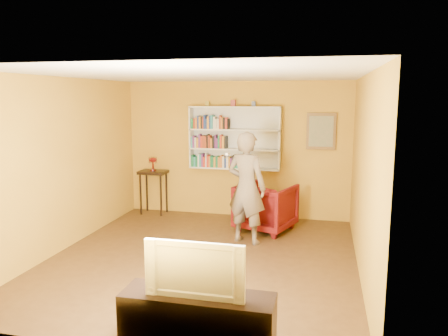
{
  "coord_description": "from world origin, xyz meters",
  "views": [
    {
      "loc": [
        1.73,
        -6.01,
        2.39
      ],
      "look_at": [
        0.16,
        0.75,
        1.26
      ],
      "focal_mm": 35.0,
      "sensor_mm": 36.0,
      "label": 1
    }
  ],
  "objects_px": {
    "bookshelf": "(235,138)",
    "tv_cabinet": "(198,320)",
    "ruby_lustre": "(153,161)",
    "television": "(197,267)",
    "person": "(247,188)",
    "console_table": "(153,178)",
    "armchair": "(266,207)"
  },
  "relations": [
    {
      "from": "console_table",
      "to": "armchair",
      "type": "xyz_separation_m",
      "value": [
        2.42,
        -0.63,
        -0.31
      ]
    },
    {
      "from": "console_table",
      "to": "person",
      "type": "bearing_deg",
      "value": -32.04
    },
    {
      "from": "person",
      "to": "tv_cabinet",
      "type": "distance_m",
      "value": 3.2
    },
    {
      "from": "console_table",
      "to": "television",
      "type": "relative_size",
      "value": 0.94
    },
    {
      "from": "console_table",
      "to": "armchair",
      "type": "relative_size",
      "value": 0.95
    },
    {
      "from": "ruby_lustre",
      "to": "tv_cabinet",
      "type": "relative_size",
      "value": 0.18
    },
    {
      "from": "person",
      "to": "bookshelf",
      "type": "bearing_deg",
      "value": -54.54
    },
    {
      "from": "tv_cabinet",
      "to": "armchair",
      "type": "bearing_deg",
      "value": 87.98
    },
    {
      "from": "console_table",
      "to": "ruby_lustre",
      "type": "xyz_separation_m",
      "value": [
        -0.0,
        0.0,
        0.35
      ]
    },
    {
      "from": "console_table",
      "to": "ruby_lustre",
      "type": "relative_size",
      "value": 3.27
    },
    {
      "from": "ruby_lustre",
      "to": "armchair",
      "type": "relative_size",
      "value": 0.29
    },
    {
      "from": "person",
      "to": "console_table",
      "type": "bearing_deg",
      "value": -14.82
    },
    {
      "from": "console_table",
      "to": "person",
      "type": "distance_m",
      "value": 2.59
    },
    {
      "from": "bookshelf",
      "to": "console_table",
      "type": "xyz_separation_m",
      "value": [
        -1.69,
        -0.16,
        -0.85
      ]
    },
    {
      "from": "bookshelf",
      "to": "television",
      "type": "height_order",
      "value": "bookshelf"
    },
    {
      "from": "person",
      "to": "tv_cabinet",
      "type": "bearing_deg",
      "value": 108.85
    },
    {
      "from": "bookshelf",
      "to": "person",
      "type": "height_order",
      "value": "bookshelf"
    },
    {
      "from": "console_table",
      "to": "television",
      "type": "height_order",
      "value": "television"
    },
    {
      "from": "bookshelf",
      "to": "tv_cabinet",
      "type": "bearing_deg",
      "value": -82.74
    },
    {
      "from": "ruby_lustre",
      "to": "television",
      "type": "bearing_deg",
      "value": -63.12
    },
    {
      "from": "person",
      "to": "ruby_lustre",
      "type": "bearing_deg",
      "value": -14.82
    },
    {
      "from": "television",
      "to": "person",
      "type": "bearing_deg",
      "value": 91.67
    },
    {
      "from": "console_table",
      "to": "tv_cabinet",
      "type": "height_order",
      "value": "console_table"
    },
    {
      "from": "bookshelf",
      "to": "television",
      "type": "distance_m",
      "value": 4.76
    },
    {
      "from": "bookshelf",
      "to": "ruby_lustre",
      "type": "bearing_deg",
      "value": -174.6
    },
    {
      "from": "person",
      "to": "tv_cabinet",
      "type": "xyz_separation_m",
      "value": [
        0.09,
        -3.13,
        -0.66
      ]
    },
    {
      "from": "ruby_lustre",
      "to": "tv_cabinet",
      "type": "bearing_deg",
      "value": -63.12
    },
    {
      "from": "console_table",
      "to": "television",
      "type": "xyz_separation_m",
      "value": [
        2.28,
        -4.5,
        0.06
      ]
    },
    {
      "from": "console_table",
      "to": "person",
      "type": "height_order",
      "value": "person"
    },
    {
      "from": "bookshelf",
      "to": "ruby_lustre",
      "type": "relative_size",
      "value": 6.55
    },
    {
      "from": "armchair",
      "to": "bookshelf",
      "type": "bearing_deg",
      "value": -28.12
    },
    {
      "from": "ruby_lustre",
      "to": "person",
      "type": "relative_size",
      "value": 0.15
    }
  ]
}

